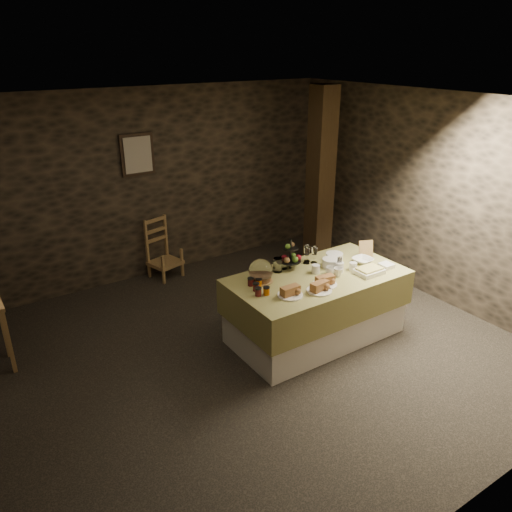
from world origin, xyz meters
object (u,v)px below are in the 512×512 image
timber_column (320,180)px  chair (163,251)px  fruit_stand (291,257)px  buffet_table (316,302)px

timber_column → chair: bearing=157.3°
chair → fruit_stand: bearing=-89.4°
timber_column → fruit_stand: (-1.48, -1.28, -0.39)m
fruit_stand → buffet_table: bearing=-66.3°
buffet_table → fruit_stand: fruit_stand is taller
buffet_table → timber_column: 2.25m
chair → timber_column: size_ratio=0.26×
timber_column → fruit_stand: timber_column is taller
chair → buffet_table: bearing=-88.4°
buffet_table → chair: bearing=107.1°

